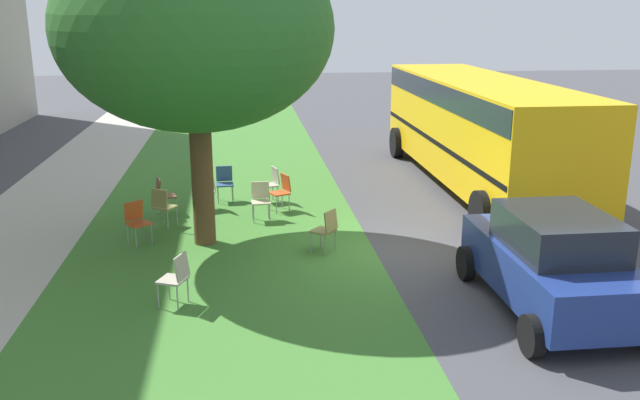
{
  "coord_description": "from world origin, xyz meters",
  "views": [
    {
      "loc": [
        -12.31,
        2.76,
        4.6
      ],
      "look_at": [
        0.45,
        1.26,
        1.01
      ],
      "focal_mm": 38.06,
      "sensor_mm": 36.0,
      "label": 1
    }
  ],
  "objects_px": {
    "chair_1": "(326,228)",
    "chair_9": "(282,190)",
    "chair_5": "(272,182)",
    "chair_0": "(163,204)",
    "chair_2": "(137,219)",
    "parked_car": "(552,261)",
    "school_bus": "(479,122)",
    "chair_3": "(176,276)",
    "street_tree": "(195,29)",
    "chair_8": "(225,181)",
    "chair_4": "(207,188)",
    "chair_7": "(163,193)",
    "chair_6": "(261,198)"
  },
  "relations": [
    {
      "from": "street_tree",
      "to": "chair_9",
      "type": "bearing_deg",
      "value": -38.76
    },
    {
      "from": "chair_6",
      "to": "chair_1",
      "type": "bearing_deg",
      "value": -152.79
    },
    {
      "from": "street_tree",
      "to": "chair_9",
      "type": "height_order",
      "value": "street_tree"
    },
    {
      "from": "chair_6",
      "to": "chair_4",
      "type": "bearing_deg",
      "value": 51.06
    },
    {
      "from": "chair_4",
      "to": "chair_6",
      "type": "bearing_deg",
      "value": -128.94
    },
    {
      "from": "chair_0",
      "to": "chair_8",
      "type": "height_order",
      "value": "same"
    },
    {
      "from": "street_tree",
      "to": "chair_9",
      "type": "xyz_separation_m",
      "value": [
        2.14,
        -1.72,
        -3.74
      ]
    },
    {
      "from": "chair_3",
      "to": "chair_2",
      "type": "bearing_deg",
      "value": 18.35
    },
    {
      "from": "chair_8",
      "to": "chair_1",
      "type": "bearing_deg",
      "value": -153.24
    },
    {
      "from": "chair_5",
      "to": "school_bus",
      "type": "height_order",
      "value": "school_bus"
    },
    {
      "from": "chair_2",
      "to": "chair_3",
      "type": "distance_m",
      "value": 3.37
    },
    {
      "from": "parked_car",
      "to": "chair_0",
      "type": "bearing_deg",
      "value": 51.78
    },
    {
      "from": "chair_5",
      "to": "chair_0",
      "type": "bearing_deg",
      "value": 125.65
    },
    {
      "from": "chair_3",
      "to": "school_bus",
      "type": "height_order",
      "value": "school_bus"
    },
    {
      "from": "chair_2",
      "to": "chair_4",
      "type": "height_order",
      "value": "same"
    },
    {
      "from": "chair_0",
      "to": "parked_car",
      "type": "bearing_deg",
      "value": -128.22
    },
    {
      "from": "chair_1",
      "to": "school_bus",
      "type": "height_order",
      "value": "school_bus"
    },
    {
      "from": "street_tree",
      "to": "chair_4",
      "type": "bearing_deg",
      "value": 1.07
    },
    {
      "from": "chair_5",
      "to": "chair_7",
      "type": "height_order",
      "value": "same"
    },
    {
      "from": "chair_1",
      "to": "chair_7",
      "type": "bearing_deg",
      "value": 48.76
    },
    {
      "from": "chair_1",
      "to": "chair_4",
      "type": "relative_size",
      "value": 1.0
    },
    {
      "from": "chair_6",
      "to": "chair_9",
      "type": "bearing_deg",
      "value": -37.43
    },
    {
      "from": "chair_1",
      "to": "chair_4",
      "type": "bearing_deg",
      "value": 36.17
    },
    {
      "from": "chair_7",
      "to": "chair_0",
      "type": "bearing_deg",
      "value": -174.79
    },
    {
      "from": "chair_4",
      "to": "chair_5",
      "type": "height_order",
      "value": "same"
    },
    {
      "from": "street_tree",
      "to": "chair_1",
      "type": "xyz_separation_m",
      "value": [
        -0.88,
        -2.39,
        -3.74
      ]
    },
    {
      "from": "chair_4",
      "to": "chair_7",
      "type": "relative_size",
      "value": 1.0
    },
    {
      "from": "chair_4",
      "to": "chair_7",
      "type": "bearing_deg",
      "value": 108.1
    },
    {
      "from": "parked_car",
      "to": "school_bus",
      "type": "distance_m",
      "value": 8.01
    },
    {
      "from": "chair_2",
      "to": "chair_8",
      "type": "xyz_separation_m",
      "value": [
        3.05,
        -1.71,
        0.0
      ]
    },
    {
      "from": "street_tree",
      "to": "school_bus",
      "type": "height_order",
      "value": "street_tree"
    },
    {
      "from": "chair_6",
      "to": "chair_8",
      "type": "bearing_deg",
      "value": 26.14
    },
    {
      "from": "chair_7",
      "to": "parked_car",
      "type": "bearing_deg",
      "value": -132.72
    },
    {
      "from": "chair_6",
      "to": "chair_8",
      "type": "xyz_separation_m",
      "value": [
        1.71,
        0.84,
        0.0
      ]
    },
    {
      "from": "chair_1",
      "to": "chair_0",
      "type": "bearing_deg",
      "value": 58.56
    },
    {
      "from": "street_tree",
      "to": "chair_5",
      "type": "xyz_separation_m",
      "value": [
        2.93,
        -1.51,
        -3.74
      ]
    },
    {
      "from": "chair_2",
      "to": "chair_3",
      "type": "bearing_deg",
      "value": -161.65
    },
    {
      "from": "chair_2",
      "to": "chair_9",
      "type": "relative_size",
      "value": 1.0
    },
    {
      "from": "chair_7",
      "to": "chair_8",
      "type": "height_order",
      "value": "same"
    },
    {
      "from": "chair_8",
      "to": "school_bus",
      "type": "height_order",
      "value": "school_bus"
    },
    {
      "from": "chair_1",
      "to": "chair_3",
      "type": "bearing_deg",
      "value": 129.14
    },
    {
      "from": "parked_car",
      "to": "school_bus",
      "type": "relative_size",
      "value": 0.36
    },
    {
      "from": "chair_8",
      "to": "school_bus",
      "type": "bearing_deg",
      "value": -84.11
    },
    {
      "from": "chair_1",
      "to": "chair_8",
      "type": "distance_m",
      "value": 4.53
    },
    {
      "from": "chair_4",
      "to": "chair_7",
      "type": "height_order",
      "value": "same"
    },
    {
      "from": "chair_0",
      "to": "parked_car",
      "type": "xyz_separation_m",
      "value": [
        -5.12,
        -6.5,
        0.32
      ]
    },
    {
      "from": "chair_4",
      "to": "chair_9",
      "type": "distance_m",
      "value": 1.79
    },
    {
      "from": "chair_1",
      "to": "chair_9",
      "type": "relative_size",
      "value": 1.0
    },
    {
      "from": "chair_0",
      "to": "school_bus",
      "type": "relative_size",
      "value": 0.08
    },
    {
      "from": "chair_1",
      "to": "chair_8",
      "type": "xyz_separation_m",
      "value": [
        4.05,
        2.04,
        0.0
      ]
    }
  ]
}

